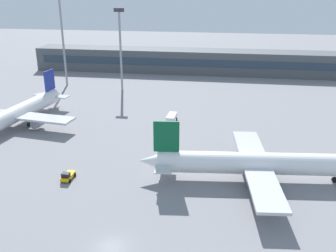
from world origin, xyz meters
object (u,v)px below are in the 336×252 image
object	(u,v)px
floodlight_tower_west	(63,36)
airplane_mid	(12,116)
service_van_white	(172,118)
airplane_near	(264,164)
floodlight_tower_east	(120,44)
baggage_tug_yellow	(68,176)

from	to	relation	value
floodlight_tower_west	airplane_mid	bearing A→B (deg)	-84.82
floodlight_tower_west	service_van_white	bearing A→B (deg)	-37.63
service_van_white	floodlight_tower_west	size ratio (longest dim) A/B	0.18
airplane_near	service_van_white	world-z (taller)	airplane_near
airplane_near	floodlight_tower_west	size ratio (longest dim) A/B	1.51
floodlight_tower_east	baggage_tug_yellow	bearing A→B (deg)	-84.02
floodlight_tower_west	baggage_tug_yellow	bearing A→B (deg)	-67.25
baggage_tug_yellow	floodlight_tower_east	distance (m)	64.06
baggage_tug_yellow	floodlight_tower_west	distance (m)	73.11
baggage_tug_yellow	service_van_white	distance (m)	36.34
airplane_mid	service_van_white	size ratio (longest dim) A/B	8.45
airplane_mid	floodlight_tower_east	size ratio (longest dim) A/B	1.69
airplane_near	floodlight_tower_west	world-z (taller)	floodlight_tower_west
airplane_mid	airplane_near	bearing A→B (deg)	-16.66
floodlight_tower_west	airplane_near	bearing A→B (deg)	-43.87
airplane_near	service_van_white	size ratio (longest dim) A/B	8.61
service_van_white	floodlight_tower_east	xyz separation A→B (m)	(-20.94, 28.71, 14.18)
airplane_near	service_van_white	distance (m)	35.14
baggage_tug_yellow	floodlight_tower_east	xyz separation A→B (m)	(-6.50, 62.05, 14.50)
floodlight_tower_east	airplane_mid	bearing A→B (deg)	-113.67
baggage_tug_yellow	airplane_near	bearing A→B (deg)	8.40
airplane_near	floodlight_tower_west	bearing A→B (deg)	136.13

